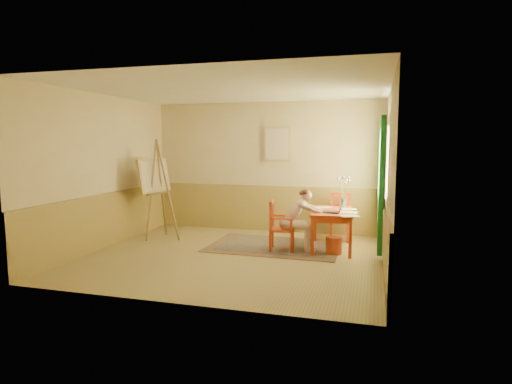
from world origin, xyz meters
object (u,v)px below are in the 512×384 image
(chair_left, at_px, (279,226))
(figure, at_px, (298,217))
(laptop, at_px, (334,210))
(chair_back, at_px, (340,217))
(table, at_px, (332,215))
(easel, at_px, (156,180))

(chair_left, relative_size, figure, 0.81)
(chair_left, relative_size, laptop, 2.18)
(chair_left, distance_m, figure, 0.37)
(chair_back, bearing_deg, figure, -119.32)
(table, height_order, chair_back, chair_back)
(table, height_order, figure, figure)
(table, distance_m, laptop, 0.29)
(chair_left, distance_m, easel, 2.74)
(chair_left, bearing_deg, table, 20.63)
(laptop, xyz_separation_m, easel, (-3.57, 0.25, 0.42))
(chair_back, bearing_deg, laptop, -91.41)
(chair_back, distance_m, laptop, 1.15)
(chair_left, distance_m, chair_back, 1.55)
(chair_left, bearing_deg, easel, 172.53)
(chair_left, relative_size, easel, 0.45)
(chair_left, xyz_separation_m, figure, (0.33, 0.04, 0.16))
(figure, height_order, easel, easel)
(table, distance_m, chair_back, 0.89)
(chair_left, xyz_separation_m, laptop, (0.95, 0.09, 0.31))
(easel, bearing_deg, chair_left, -7.47)
(chair_back, xyz_separation_m, figure, (-0.65, -1.16, 0.15))
(laptop, relative_size, easel, 0.21)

